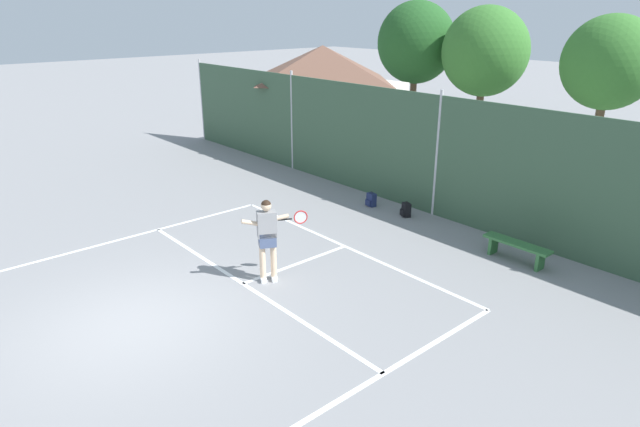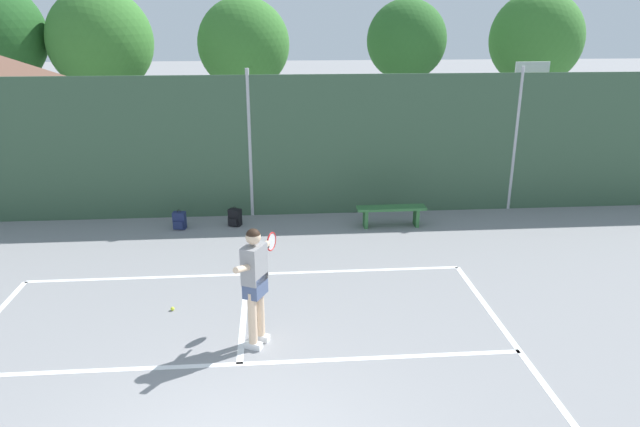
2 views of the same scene
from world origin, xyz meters
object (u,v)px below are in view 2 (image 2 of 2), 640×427
Objects in this scene: tennis_player at (255,277)px; backpack_navy at (179,221)px; tennis_ball at (173,309)px; backpack_black at (235,218)px; basketball_hoop at (527,110)px; courtside_bench at (391,212)px.

tennis_player reaches higher than backpack_navy.
tennis_ball is 0.14× the size of backpack_black.
basketball_hoop reaches higher than tennis_ball.
backpack_black is (0.81, 4.10, 0.16)m from tennis_ball.
basketball_hoop reaches higher than backpack_navy.
backpack_navy is 4.91m from courtside_bench.
courtside_bench is at bearing -2.72° from backpack_navy.
backpack_black is (-0.64, 5.26, -0.92)m from tennis_player.
tennis_ball is (-8.49, -6.13, -2.28)m from basketball_hoop.
backpack_black reaches higher than tennis_ball.
backpack_black is at bearing 5.14° from backpack_navy.
backpack_navy is 1.27m from backpack_black.
tennis_ball is at bearing -101.13° from backpack_black.
basketball_hoop is 10.21m from tennis_player.
basketball_hoop is at bearing 45.96° from tennis_player.
basketball_hoop reaches higher than tennis_player.
basketball_hoop is at bearing 13.44° from backpack_navy.
backpack_black is 3.66m from courtside_bench.
backpack_black is at bearing 174.56° from courtside_bench.
backpack_navy is 1.00× the size of backpack_black.
basketball_hoop is at bearing 35.81° from tennis_ball.
backpack_black is (1.26, 0.11, 0.00)m from backpack_navy.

